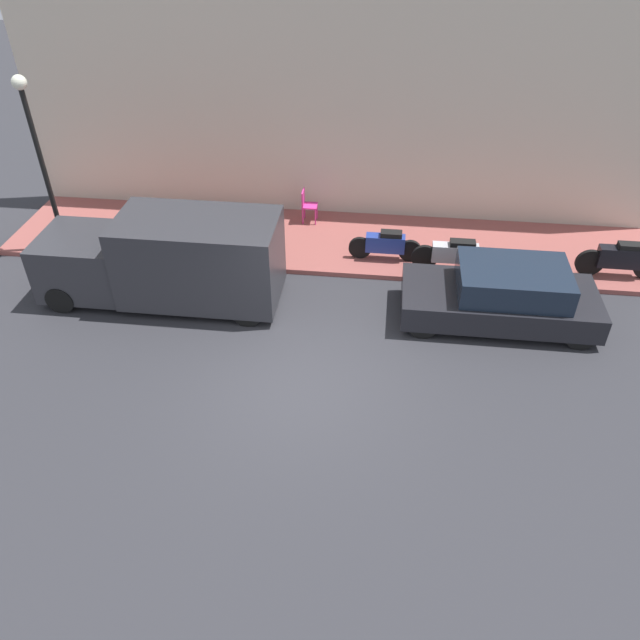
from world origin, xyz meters
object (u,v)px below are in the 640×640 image
Objects in this scene: delivery_van at (165,259)px; motorcycle_black at (621,259)px; motorcycle_red at (159,229)px; streetlamp at (36,141)px; parked_car at (503,296)px; motorcycle_blue at (386,244)px; scooter_silver at (455,254)px; cafe_chair at (307,204)px.

motorcycle_black is (1.92, -10.37, -0.42)m from delivery_van.
streetlamp reaches higher than motorcycle_red.
motorcycle_red is (2.10, 8.33, -0.08)m from parked_car.
motorcycle_blue is 0.42× the size of streetlamp.
streetlamp is at bearing 90.44° from scooter_silver.
delivery_van is 2.68× the size of motorcycle_black.
motorcycle_black is at bearing -79.50° from delivery_van.
motorcycle_black is (0.18, -3.85, 0.04)m from scooter_silver.
delivery_van reaches higher than motorcycle_blue.
motorcycle_blue is at bearing 51.42° from parked_car.
delivery_van is at bearing -156.84° from motorcycle_red.
cafe_chair is at bearing 51.35° from motorcycle_blue.
scooter_silver is 0.47× the size of streetlamp.
streetlamp is (-0.07, 9.81, 2.37)m from scooter_silver.
scooter_silver reaches higher than motorcycle_red.
motorcycle_red is (0.37, 7.42, -0.01)m from scooter_silver.
streetlamp reaches higher than cafe_chair.
motorcycle_blue is at bearing 88.52° from motorcycle_black.
delivery_van is 10.55m from motorcycle_black.
cafe_chair is (3.79, 4.75, 0.01)m from parked_car.
cafe_chair is at bearing 61.77° from scooter_silver.
delivery_van reaches higher than motorcycle_black.
motorcycle_black is 0.47× the size of streetlamp.
cafe_chair is (1.88, 7.69, 0.04)m from motorcycle_black.
delivery_van is 2.35m from motorcycle_red.
delivery_van is 6.76m from scooter_silver.
motorcycle_red is at bearing 89.53° from motorcycle_blue.
parked_car is 2.08× the size of motorcycle_black.
delivery_van is 5.94× the size of cafe_chair.
motorcycle_black is at bearing -57.04° from parked_car.
delivery_van is 4.67m from cafe_chair.
delivery_van is 2.99× the size of motorcycle_blue.
motorcycle_red is at bearing 89.03° from motorcycle_black.
cafe_chair is at bearing -35.09° from delivery_van.
streetlamp reaches higher than motorcycle_black.
motorcycle_blue is (2.07, -4.85, -0.49)m from delivery_van.
cafe_chair is at bearing 51.39° from parked_car.
delivery_van reaches higher than parked_car.
parked_car is 2.24× the size of motorcycle_red.
cafe_chair is (1.74, 2.18, 0.11)m from motorcycle_blue.
parked_car reaches higher than motorcycle_blue.
parked_car is at bearing -152.34° from scooter_silver.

